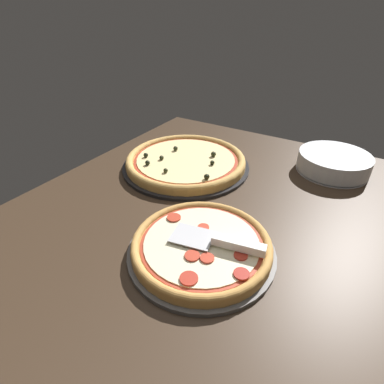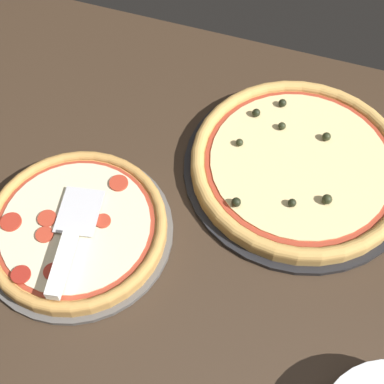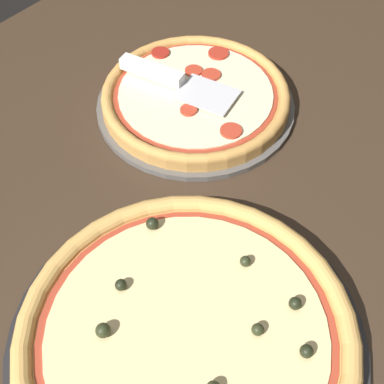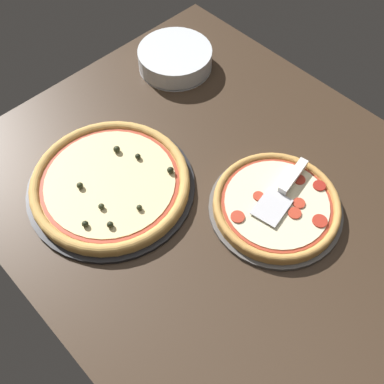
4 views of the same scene
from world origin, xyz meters
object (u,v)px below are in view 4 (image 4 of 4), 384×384
object	(u,v)px
serving_spatula	(288,183)
plate_stack	(175,59)
pizza_front	(277,204)
pizza_back	(110,183)

from	to	relation	value
serving_spatula	plate_stack	bearing A→B (deg)	-12.74
pizza_front	pizza_back	xyz separation A→B (cm)	(33.33, 25.31, 0.00)
serving_spatula	plate_stack	distance (cm)	56.05
serving_spatula	plate_stack	xyz separation A→B (cm)	(54.66, -12.36, -1.45)
pizza_back	plate_stack	xyz separation A→B (cm)	(22.67, -43.21, 0.67)
pizza_front	pizza_back	world-z (taller)	pizza_back
pizza_back	plate_stack	size ratio (longest dim) A/B	1.77
pizza_back	plate_stack	world-z (taller)	plate_stack
pizza_back	serving_spatula	bearing A→B (deg)	-136.03
pizza_front	pizza_back	bearing A→B (deg)	37.21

